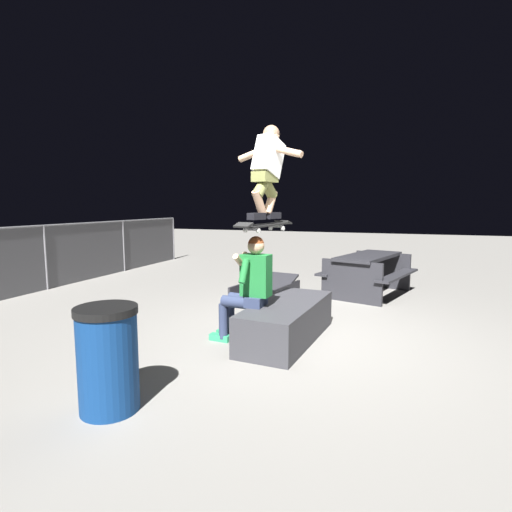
% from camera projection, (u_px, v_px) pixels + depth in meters
% --- Properties ---
extents(ground_plane, '(40.00, 40.00, 0.00)m').
position_uv_depth(ground_plane, '(300.00, 337.00, 5.11)').
color(ground_plane, gray).
extents(ledge_box_main, '(1.82, 0.83, 0.47)m').
position_uv_depth(ledge_box_main, '(287.00, 321.00, 5.00)').
color(ledge_box_main, '#38383D').
rests_on(ledge_box_main, ground).
extents(person_sitting_on_ledge, '(0.60, 0.77, 1.31)m').
position_uv_depth(person_sitting_on_ledge, '(248.00, 284.00, 4.84)').
color(person_sitting_on_ledge, '#2D3856').
rests_on(person_sitting_on_ledge, ground).
extents(skateboard, '(1.04, 0.44, 0.13)m').
position_uv_depth(skateboard, '(265.00, 225.00, 4.86)').
color(skateboard, black).
extents(skater_airborne, '(0.64, 0.88, 1.12)m').
position_uv_depth(skater_airborne, '(267.00, 168.00, 4.82)').
color(skater_airborne, black).
extents(kicker_ramp, '(1.40, 1.04, 0.45)m').
position_uv_depth(kicker_ramp, '(266.00, 291.00, 7.50)').
color(kicker_ramp, '#28282D').
rests_on(kicker_ramp, ground).
extents(picnic_table_back, '(2.02, 1.78, 0.75)m').
position_uv_depth(picnic_table_back, '(368.00, 268.00, 7.52)').
color(picnic_table_back, '#28282D').
rests_on(picnic_table_back, ground).
extents(trash_bin, '(0.50, 0.50, 0.87)m').
position_uv_depth(trash_bin, '(108.00, 359.00, 3.25)').
color(trash_bin, navy).
rests_on(trash_bin, ground).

